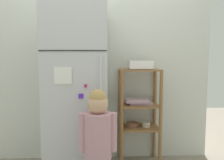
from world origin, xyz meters
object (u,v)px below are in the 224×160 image
at_px(child_standing, 98,135).
at_px(pantry_shelf_unit, 139,108).
at_px(fruit_bin, 142,66).
at_px(refrigerator, 78,91).

relative_size(child_standing, pantry_shelf_unit, 0.88).
distance_m(pantry_shelf_unit, fruit_bin, 0.48).
height_order(child_standing, pantry_shelf_unit, pantry_shelf_unit).
bearing_deg(fruit_bin, child_standing, -124.59).
bearing_deg(child_standing, pantry_shelf_unit, 57.73).
xyz_separation_m(refrigerator, pantry_shelf_unit, (0.66, 0.18, -0.23)).
height_order(refrigerator, fruit_bin, refrigerator).
xyz_separation_m(child_standing, fruit_bin, (0.47, 0.69, 0.54)).
xyz_separation_m(refrigerator, fruit_bin, (0.69, 0.16, 0.25)).
xyz_separation_m(pantry_shelf_unit, fruit_bin, (0.03, -0.02, 0.48)).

